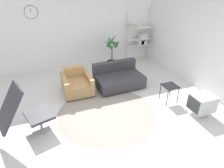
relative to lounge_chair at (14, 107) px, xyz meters
The scene contains 11 objects.
ground_plane 2.05m from the lounge_chair, ahead, with size 12.00×12.00×0.00m, color silver.
wall_back 3.86m from the lounge_chair, 60.21° to the left, with size 12.00×0.09×2.80m.
wall_right 4.95m from the lounge_chair, ahead, with size 0.06×12.00×2.80m.
round_rug 2.06m from the lounge_chair, ahead, with size 2.39×2.39×0.01m.
lounge_chair is the anchor object (origin of this frame).
armchair_red 2.08m from the lounge_chair, 42.78° to the left, with size 0.79×0.87×0.68m.
couch_low 3.07m from the lounge_chair, 25.85° to the left, with size 1.38×0.95×0.67m.
side_table 3.66m from the lounge_chair, ahead, with size 0.37×0.37×0.46m.
crt_television 4.09m from the lounge_chair, 10.27° to the right, with size 0.53×0.46×0.52m.
potted_plant 4.04m from the lounge_chair, 41.03° to the left, with size 0.59×0.53×1.25m.
shelf_unit 5.30m from the lounge_chair, 35.26° to the left, with size 0.96×0.28×1.89m.
Camera 1 is at (-1.28, -3.82, 2.95)m, focal length 32.00 mm.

